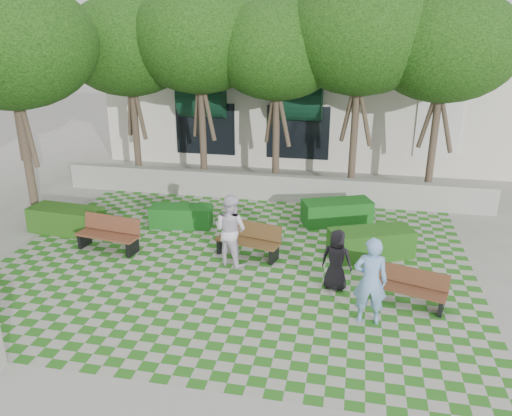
% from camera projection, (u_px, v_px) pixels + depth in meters
% --- Properties ---
extents(ground, '(90.00, 90.00, 0.00)m').
position_uv_depth(ground, '(223.00, 283.00, 11.94)').
color(ground, gray).
rests_on(ground, ground).
extents(lawn, '(12.00, 12.00, 0.00)m').
position_uv_depth(lawn, '(233.00, 264.00, 12.86)').
color(lawn, '#2B721E').
rests_on(lawn, ground).
extents(retaining_wall, '(15.00, 0.36, 0.90)m').
position_uv_depth(retaining_wall, '(269.00, 187.00, 17.48)').
color(retaining_wall, '#9E9B93').
rests_on(retaining_wall, ground).
extents(bench_east, '(1.61, 0.92, 0.80)m').
position_uv_depth(bench_east, '(411.00, 288.00, 10.89)').
color(bench_east, '#55301D').
rests_on(bench_east, ground).
extents(bench_mid, '(1.80, 0.94, 0.90)m').
position_uv_depth(bench_mid, '(249.00, 240.00, 13.20)').
color(bench_mid, '#53381C').
rests_on(bench_mid, ground).
extents(bench_west, '(1.82, 0.84, 0.92)m').
position_uv_depth(bench_west, '(109.00, 234.00, 13.57)').
color(bench_west, brown).
rests_on(bench_west, ground).
extents(hedge_east, '(2.34, 1.66, 0.76)m').
position_uv_depth(hedge_east, '(371.00, 243.00, 13.16)').
color(hedge_east, '#1E4C14').
rests_on(hedge_east, ground).
extents(hedge_midright, '(2.26, 1.57, 0.73)m').
position_uv_depth(hedge_midright, '(337.00, 212.00, 15.38)').
color(hedge_midright, '#154E18').
rests_on(hedge_midright, ground).
extents(hedge_midleft, '(1.91, 0.96, 0.64)m').
position_uv_depth(hedge_midleft, '(181.00, 216.00, 15.18)').
color(hedge_midleft, '#154F19').
rests_on(hedge_midleft, ground).
extents(hedge_west, '(2.21, 1.04, 0.75)m').
position_uv_depth(hedge_west, '(66.00, 220.00, 14.75)').
color(hedge_west, '#204B14').
rests_on(hedge_west, ground).
extents(person_blue, '(0.70, 0.47, 1.90)m').
position_uv_depth(person_blue, '(370.00, 281.00, 10.05)').
color(person_blue, '#78A5DB').
rests_on(person_blue, ground).
extents(person_dark, '(0.78, 0.58, 1.46)m').
position_uv_depth(person_dark, '(336.00, 260.00, 11.44)').
color(person_dark, black).
rests_on(person_dark, ground).
extents(person_white, '(1.10, 0.99, 1.87)m').
position_uv_depth(person_white, '(230.00, 230.00, 12.58)').
color(person_white, silver).
rests_on(person_white, ground).
extents(tree_row, '(17.70, 13.40, 7.41)m').
position_uv_depth(tree_row, '(212.00, 45.00, 15.97)').
color(tree_row, '#47382B').
rests_on(tree_row, ground).
extents(building, '(18.00, 8.92, 5.15)m').
position_uv_depth(building, '(318.00, 98.00, 23.83)').
color(building, silver).
rests_on(building, ground).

